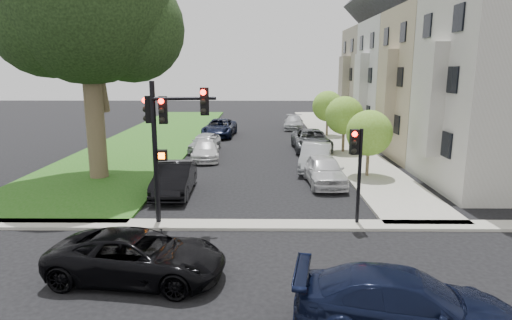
{
  "coord_description": "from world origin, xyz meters",
  "views": [
    {
      "loc": [
        0.19,
        -13.67,
        5.97
      ],
      "look_at": [
        0.0,
        5.0,
        2.0
      ],
      "focal_mm": 30.0,
      "sensor_mm": 36.0,
      "label": 1
    }
  ],
  "objects_px": {
    "small_tree_a": "(369,133)",
    "car_parked_8": "(220,128)",
    "car_cross_far": "(406,304)",
    "small_tree_c": "(328,106)",
    "car_parked_5": "(175,179)",
    "car_parked_2": "(311,140)",
    "car_parked_7": "(205,142)",
    "traffic_signal_secondary": "(357,159)",
    "car_parked_6": "(205,150)",
    "car_parked_4": "(294,122)",
    "car_parked_1": "(316,157)",
    "car_parked_0": "(324,170)",
    "eucalyptus": "(84,0)",
    "car_cross_near": "(138,256)",
    "small_tree_b": "(344,115)",
    "traffic_signal_main": "(166,127)"
  },
  "relations": [
    {
      "from": "small_tree_a",
      "to": "car_parked_0",
      "type": "bearing_deg",
      "value": -149.88
    },
    {
      "from": "car_parked_7",
      "to": "car_parked_5",
      "type": "bearing_deg",
      "value": -79.85
    },
    {
      "from": "car_parked_5",
      "to": "car_parked_8",
      "type": "distance_m",
      "value": 18.39
    },
    {
      "from": "small_tree_c",
      "to": "car_parked_0",
      "type": "relative_size",
      "value": 0.9
    },
    {
      "from": "car_parked_8",
      "to": "car_cross_far",
      "type": "bearing_deg",
      "value": -72.64
    },
    {
      "from": "traffic_signal_main",
      "to": "car_parked_6",
      "type": "distance_m",
      "value": 12.72
    },
    {
      "from": "car_parked_0",
      "to": "car_parked_2",
      "type": "relative_size",
      "value": 0.8
    },
    {
      "from": "car_cross_far",
      "to": "car_parked_1",
      "type": "xyz_separation_m",
      "value": [
        0.01,
        16.35,
        0.05
      ]
    },
    {
      "from": "car_parked_0",
      "to": "car_parked_8",
      "type": "distance_m",
      "value": 17.97
    },
    {
      "from": "car_parked_1",
      "to": "car_parked_0",
      "type": "bearing_deg",
      "value": -78.68
    },
    {
      "from": "car_cross_far",
      "to": "car_parked_0",
      "type": "distance_m",
      "value": 13.04
    },
    {
      "from": "traffic_signal_secondary",
      "to": "car_parked_1",
      "type": "bearing_deg",
      "value": 91.94
    },
    {
      "from": "car_parked_4",
      "to": "car_parked_6",
      "type": "distance_m",
      "value": 16.73
    },
    {
      "from": "small_tree_a",
      "to": "small_tree_b",
      "type": "height_order",
      "value": "small_tree_b"
    },
    {
      "from": "car_parked_1",
      "to": "car_parked_8",
      "type": "height_order",
      "value": "car_parked_1"
    },
    {
      "from": "car_cross_far",
      "to": "traffic_signal_secondary",
      "type": "bearing_deg",
      "value": 7.24
    },
    {
      "from": "small_tree_a",
      "to": "car_parked_0",
      "type": "height_order",
      "value": "small_tree_a"
    },
    {
      "from": "traffic_signal_secondary",
      "to": "car_parked_1",
      "type": "distance_m",
      "value": 9.53
    },
    {
      "from": "traffic_signal_secondary",
      "to": "car_parked_6",
      "type": "xyz_separation_m",
      "value": [
        -7.35,
        12.36,
        -2.01
      ]
    },
    {
      "from": "traffic_signal_secondary",
      "to": "car_parked_7",
      "type": "bearing_deg",
      "value": 116.96
    },
    {
      "from": "traffic_signal_secondary",
      "to": "car_cross_near",
      "type": "xyz_separation_m",
      "value": [
        -7.18,
        -4.44,
        -1.95
      ]
    },
    {
      "from": "traffic_signal_secondary",
      "to": "car_parked_5",
      "type": "bearing_deg",
      "value": 151.87
    },
    {
      "from": "car_parked_4",
      "to": "eucalyptus",
      "type": "bearing_deg",
      "value": -115.91
    },
    {
      "from": "eucalyptus",
      "to": "car_parked_0",
      "type": "height_order",
      "value": "eucalyptus"
    },
    {
      "from": "car_parked_2",
      "to": "car_parked_8",
      "type": "xyz_separation_m",
      "value": [
        -7.49,
        6.92,
        -0.0
      ]
    },
    {
      "from": "small_tree_b",
      "to": "small_tree_c",
      "type": "xyz_separation_m",
      "value": [
        0.0,
        7.74,
        0.0
      ]
    },
    {
      "from": "car_parked_2",
      "to": "car_parked_1",
      "type": "bearing_deg",
      "value": -95.2
    },
    {
      "from": "car_parked_5",
      "to": "car_parked_7",
      "type": "relative_size",
      "value": 1.16
    },
    {
      "from": "car_parked_6",
      "to": "eucalyptus",
      "type": "bearing_deg",
      "value": -141.08
    },
    {
      "from": "small_tree_b",
      "to": "car_cross_far",
      "type": "distance_m",
      "value": 22.01
    },
    {
      "from": "small_tree_a",
      "to": "car_parked_8",
      "type": "xyz_separation_m",
      "value": [
        -9.7,
        15.0,
        -1.74
      ]
    },
    {
      "from": "car_parked_2",
      "to": "car_parked_7",
      "type": "relative_size",
      "value": 1.4
    },
    {
      "from": "car_parked_7",
      "to": "car_cross_near",
      "type": "bearing_deg",
      "value": -77.89
    },
    {
      "from": "eucalyptus",
      "to": "car_cross_near",
      "type": "distance_m",
      "value": 15.49
    },
    {
      "from": "traffic_signal_main",
      "to": "car_parked_6",
      "type": "bearing_deg",
      "value": 90.68
    },
    {
      "from": "small_tree_c",
      "to": "car_parked_4",
      "type": "xyz_separation_m",
      "value": [
        -2.61,
        5.04,
        -2.06
      ]
    },
    {
      "from": "car_parked_1",
      "to": "car_parked_7",
      "type": "distance_m",
      "value": 9.52
    },
    {
      "from": "car_parked_7",
      "to": "car_parked_4",
      "type": "bearing_deg",
      "value": 68.88
    },
    {
      "from": "traffic_signal_secondary",
      "to": "car_parked_0",
      "type": "relative_size",
      "value": 0.83
    },
    {
      "from": "car_parked_2",
      "to": "car_parked_7",
      "type": "bearing_deg",
      "value": -178.29
    },
    {
      "from": "car_cross_far",
      "to": "small_tree_c",
      "type": "bearing_deg",
      "value": 4.73
    },
    {
      "from": "car_cross_near",
      "to": "car_parked_2",
      "type": "distance_m",
      "value": 21.37
    },
    {
      "from": "car_parked_2",
      "to": "car_parked_5",
      "type": "bearing_deg",
      "value": -125.77
    },
    {
      "from": "car_cross_far",
      "to": "car_parked_2",
      "type": "xyz_separation_m",
      "value": [
        0.48,
        22.66,
        0.05
      ]
    },
    {
      "from": "car_cross_near",
      "to": "small_tree_a",
      "type": "bearing_deg",
      "value": -31.55
    },
    {
      "from": "car_parked_8",
      "to": "car_parked_4",
      "type": "bearing_deg",
      "value": 38.97
    },
    {
      "from": "car_cross_near",
      "to": "car_parked_4",
      "type": "height_order",
      "value": "car_cross_near"
    },
    {
      "from": "car_parked_7",
      "to": "car_parked_1",
      "type": "bearing_deg",
      "value": -28.12
    },
    {
      "from": "eucalyptus",
      "to": "car_parked_1",
      "type": "relative_size",
      "value": 2.86
    },
    {
      "from": "car_parked_4",
      "to": "small_tree_b",
      "type": "bearing_deg",
      "value": -73.03
    }
  ]
}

